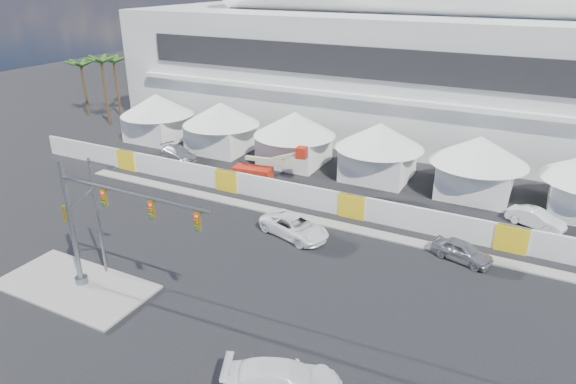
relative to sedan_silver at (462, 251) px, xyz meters
The scene contains 15 objects.
ground 19.08m from the sedan_silver, 142.37° to the right, with size 160.00×160.00×0.00m, color black.
median_island 25.69m from the sedan_silver, 145.24° to the right, with size 10.00×5.00×0.15m, color gray.
far_curb 5.02m from the sedan_silver, ahead, with size 80.00×1.20×0.12m, color gray.
stadium 31.76m from the sedan_silver, 102.09° to the left, with size 80.00×24.80×21.98m.
tent_row 19.28m from the sedan_silver, 139.76° to the left, with size 53.40×8.40×5.40m.
hoarding_fence 9.54m from the sedan_silver, 162.58° to the left, with size 70.00×0.25×2.00m, color white.
palm_cluster 52.11m from the sedan_silver, 159.81° to the left, with size 10.60×10.60×8.55m.
sedan_silver is the anchor object (origin of this frame).
pickup_curb 12.03m from the sedan_silver, 169.85° to the right, with size 5.62×2.59×1.56m, color white.
pickup_near 17.31m from the sedan_silver, 107.54° to the right, with size 5.63×2.29×1.64m, color white.
lot_car_a 8.93m from the sedan_silver, 61.81° to the left, with size 4.30×1.50×1.42m, color silver.
lot_car_c 31.51m from the sedan_silver, 165.83° to the left, with size 4.73×1.92×1.37m, color #B8B8BE.
traffic_mast 23.92m from the sedan_silver, 142.92° to the right, with size 10.86×0.80×8.26m.
streetlight_median 24.23m from the sedan_silver, 148.49° to the right, with size 2.19×0.22×7.91m.
boom_lift 21.03m from the sedan_silver, 161.83° to the left, with size 7.39×2.12×3.70m.
Camera 1 is at (18.59, -21.22, 18.37)m, focal length 32.00 mm.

